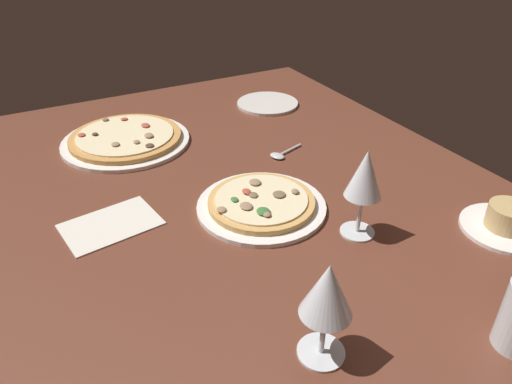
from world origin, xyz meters
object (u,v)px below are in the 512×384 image
(wine_glass_far, at_px, (327,293))
(paper_menu, at_px, (111,225))
(side_plate, at_px, (268,104))
(pizza_main, at_px, (260,204))
(ramekin_on_saucer, at_px, (507,222))
(wine_glass_near, at_px, (365,177))
(spoon, at_px, (281,154))
(pizza_side, at_px, (126,139))

(wine_glass_far, bearing_deg, paper_menu, -157.36)
(side_plate, relative_size, paper_menu, 1.04)
(pizza_main, bearing_deg, side_plate, 149.01)
(ramekin_on_saucer, distance_m, wine_glass_near, 0.31)
(side_plate, distance_m, spoon, 0.34)
(pizza_main, bearing_deg, paper_menu, -107.20)
(side_plate, distance_m, paper_menu, 0.71)
(wine_glass_near, height_order, paper_menu, wine_glass_near)
(ramekin_on_saucer, relative_size, side_plate, 0.89)
(pizza_side, bearing_deg, ramekin_on_saucer, 36.96)
(paper_menu, bearing_deg, pizza_main, 64.34)
(side_plate, xyz_separation_m, paper_menu, (0.41, -0.58, -0.00))
(side_plate, bearing_deg, wine_glass_near, -14.54)
(wine_glass_far, bearing_deg, wine_glass_near, 131.98)
(wine_glass_near, distance_m, paper_menu, 0.50)
(side_plate, bearing_deg, pizza_main, -30.99)
(wine_glass_near, relative_size, paper_menu, 0.98)
(paper_menu, bearing_deg, side_plate, 116.39)
(spoon, bearing_deg, pizza_main, -41.04)
(wine_glass_near, xyz_separation_m, side_plate, (-0.65, 0.17, -0.12))
(spoon, bearing_deg, pizza_side, -128.50)
(ramekin_on_saucer, bearing_deg, wine_glass_near, -116.47)
(pizza_side, xyz_separation_m, spoon, (0.25, 0.32, -0.01))
(pizza_side, height_order, ramekin_on_saucer, ramekin_on_saucer)
(spoon, bearing_deg, wine_glass_near, -5.30)
(wine_glass_far, height_order, spoon, wine_glass_far)
(paper_menu, bearing_deg, pizza_side, 151.78)
(wine_glass_far, relative_size, spoon, 1.53)
(wine_glass_near, bearing_deg, pizza_main, -141.51)
(wine_glass_far, bearing_deg, pizza_side, -175.50)
(wine_glass_near, bearing_deg, spoon, 174.70)
(ramekin_on_saucer, xyz_separation_m, side_plate, (-0.78, -0.09, -0.02))
(ramekin_on_saucer, distance_m, paper_menu, 0.77)
(wine_glass_near, height_order, spoon, wine_glass_near)
(pizza_main, xyz_separation_m, wine_glass_far, (0.36, -0.10, 0.10))
(ramekin_on_saucer, xyz_separation_m, wine_glass_far, (0.07, -0.48, 0.10))
(wine_glass_near, distance_m, side_plate, 0.69)
(side_plate, bearing_deg, spoon, -23.87)
(pizza_main, distance_m, wine_glass_near, 0.23)
(pizza_side, distance_m, paper_menu, 0.37)
(wine_glass_near, xyz_separation_m, spoon, (-0.34, 0.03, -0.12))
(wine_glass_far, distance_m, paper_menu, 0.50)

